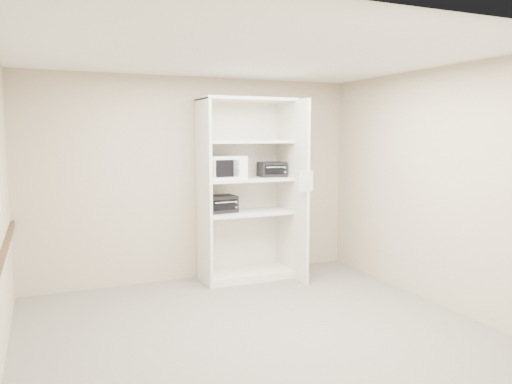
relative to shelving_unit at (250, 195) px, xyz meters
name	(u,v)px	position (x,y,z in m)	size (l,w,h in m)	color
floor	(253,329)	(-0.67, -1.70, -1.13)	(4.50, 4.00, 0.01)	#6B675A
ceiling	(253,54)	(-0.67, -1.70, 1.57)	(4.50, 4.00, 0.01)	white
wall_back	(195,179)	(-0.67, 0.30, 0.22)	(4.50, 0.02, 2.70)	tan
wall_front	(381,233)	(-0.67, -3.70, 0.22)	(4.50, 0.02, 2.70)	tan
wall_right	(433,186)	(1.58, -1.70, 0.22)	(0.02, 4.00, 2.70)	tan
shelving_unit	(250,195)	(0.00, 0.00, 0.00)	(1.24, 0.92, 2.42)	white
microwave	(225,167)	(-0.37, -0.04, 0.39)	(0.50, 0.38, 0.30)	white
toaster_oven_upper	(272,169)	(0.34, 0.02, 0.34)	(0.35, 0.26, 0.20)	black
toaster_oven_lower	(220,204)	(-0.40, 0.04, -0.10)	(0.40, 0.30, 0.22)	black
paper_sign	(306,181)	(0.51, -0.63, 0.22)	(0.20, 0.01, 0.26)	white
chair_rail	(0,264)	(-2.89, -1.70, -0.23)	(0.04, 3.98, 0.08)	#3C2214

